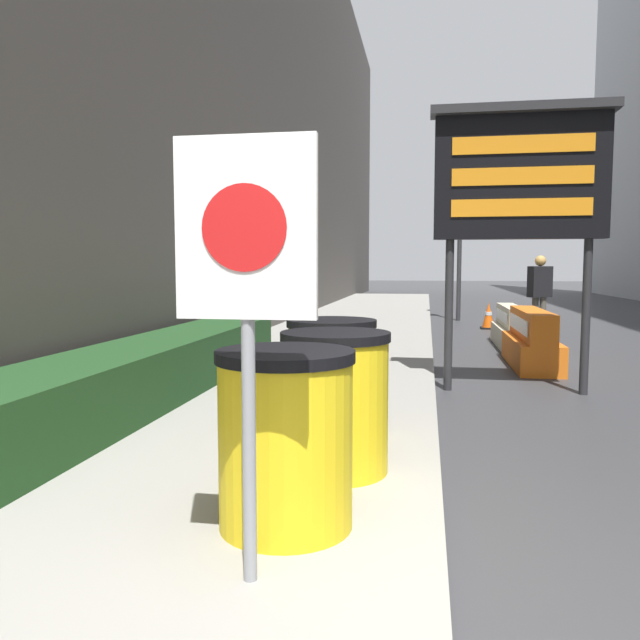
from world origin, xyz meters
TOP-DOWN VIEW (x-y plane):
  - sidewalk_left at (-1.76, 0.00)m, footprint 3.53×56.00m
  - building_left_facade at (-3.73, 9.80)m, footprint 0.40×50.40m
  - hedge_strip at (-2.93, 3.77)m, footprint 0.90×6.37m
  - barrel_drum_foreground at (-0.83, 0.75)m, footprint 0.73×0.73m
  - barrel_drum_middle at (-0.70, 1.67)m, footprint 0.73×0.73m
  - barrel_drum_back at (-0.87, 2.59)m, footprint 0.73×0.73m
  - warning_sign at (-0.86, 0.15)m, footprint 0.61×0.08m
  - message_board at (0.94, 5.26)m, footprint 2.08×0.36m
  - jersey_barrier_orange_near at (1.45, 7.30)m, footprint 0.61×2.13m
  - jersey_barrier_cream at (1.45, 9.66)m, footprint 0.52×2.04m
  - traffic_cone_near at (1.72, 12.35)m, footprint 0.37×0.37m
  - traffic_cone_mid at (1.35, 12.89)m, footprint 0.36×0.36m
  - traffic_light_near_curb at (0.76, 14.96)m, footprint 0.28×0.44m
  - pedestrian_worker at (2.28, 11.56)m, footprint 0.52×0.42m

SIDE VIEW (x-z plane):
  - sidewalk_left at x=-1.76m, z-range 0.00..0.14m
  - traffic_cone_mid at x=1.35m, z-range -0.01..0.63m
  - traffic_cone_near at x=1.72m, z-range -0.01..0.65m
  - jersey_barrier_cream at x=1.45m, z-range -0.05..0.71m
  - jersey_barrier_orange_near at x=1.45m, z-range -0.05..0.80m
  - hedge_strip at x=-2.93m, z-range 0.14..0.73m
  - barrel_drum_foreground at x=-0.83m, z-range 0.14..1.08m
  - barrel_drum_middle at x=-0.70m, z-range 0.14..1.08m
  - barrel_drum_back at x=-0.87m, z-range 0.14..1.08m
  - pedestrian_worker at x=2.28m, z-range 0.16..1.88m
  - warning_sign at x=-0.86m, z-range 0.54..2.45m
  - message_board at x=0.94m, z-range 0.85..4.20m
  - traffic_light_near_curb at x=0.76m, z-range 1.00..5.55m
  - building_left_facade at x=-3.73m, z-range 0.00..12.91m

